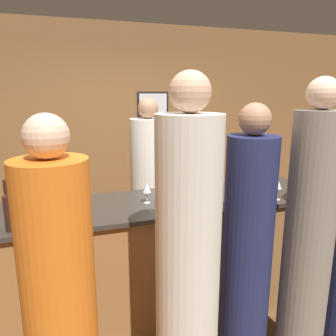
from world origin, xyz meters
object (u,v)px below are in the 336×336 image
wine_bottle_2 (10,212)px  guest_1 (60,304)px  ice_bucket (261,180)px  wine_bottle_1 (252,171)px  guest_4 (247,251)px  bartender (149,192)px  guest_0 (188,265)px  wine_bottle_0 (9,193)px  guest_2 (308,241)px

wine_bottle_2 → guest_1: bearing=-65.0°
guest_1 → ice_bucket: size_ratio=9.30×
guest_1 → wine_bottle_1: (1.82, 1.11, 0.32)m
ice_bucket → guest_4: bearing=-128.1°
bartender → guest_0: guest_0 is taller
guest_4 → wine_bottle_1: guest_4 is taller
guest_0 → guest_1: (-0.71, 0.00, -0.10)m
guest_4 → wine_bottle_0: guest_4 is taller
guest_4 → bartender: bearing=100.4°
guest_4 → ice_bucket: 0.95m
guest_2 → ice_bucket: (0.19, 0.86, 0.19)m
guest_4 → wine_bottle_1: bearing=56.9°
guest_0 → ice_bucket: guest_0 is taller
guest_2 → wine_bottle_2: size_ratio=6.48×
bartender → guest_0: 1.71m
wine_bottle_0 → wine_bottle_2: same height
guest_1 → ice_bucket: (1.77, 0.88, 0.29)m
wine_bottle_0 → guest_4: bearing=-30.4°
ice_bucket → guest_0: bearing=-140.1°
guest_0 → wine_bottle_1: (1.11, 1.11, 0.22)m
bartender → guest_2: size_ratio=0.93×
bartender → guest_2: 1.79m
guest_2 → ice_bucket: guest_2 is taller
guest_1 → guest_2: (1.57, 0.03, 0.10)m
guest_4 → wine_bottle_2: size_ratio=5.98×
guest_4 → wine_bottle_0: size_ratio=5.97×
guest_1 → wine_bottle_0: (-0.35, 1.07, 0.31)m
guest_4 → ice_bucket: bearing=51.9°
guest_1 → guest_4: size_ratio=0.98×
guest_4 → guest_2: bearing=-20.6°
guest_4 → wine_bottle_0: (-1.55, 0.91, 0.29)m
guest_1 → wine_bottle_1: guest_1 is taller
guest_2 → wine_bottle_2: 1.95m
guest_4 → wine_bottle_1: 1.16m
bartender → wine_bottle_0: 1.44m
guest_2 → wine_bottle_0: (-1.92, 1.05, 0.21)m
guest_1 → guest_2: bearing=0.9°
guest_1 → ice_bucket: bearing=26.6°
wine_bottle_1 → wine_bottle_0: bearing=-179.1°
wine_bottle_1 → bartender: bearing=146.9°
guest_0 → wine_bottle_2: (-0.99, 0.60, 0.22)m
bartender → wine_bottle_0: size_ratio=5.99×
wine_bottle_0 → guest_0: bearing=-45.6°
guest_1 → wine_bottle_0: guest_1 is taller
guest_1 → guest_4: bearing=7.8°
bartender → guest_2: guest_2 is taller
wine_bottle_2 → guest_0: bearing=-31.4°
guest_1 → wine_bottle_2: 0.73m
wine_bottle_0 → bartender: bearing=25.8°
ice_bucket → guest_2: bearing=-102.6°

